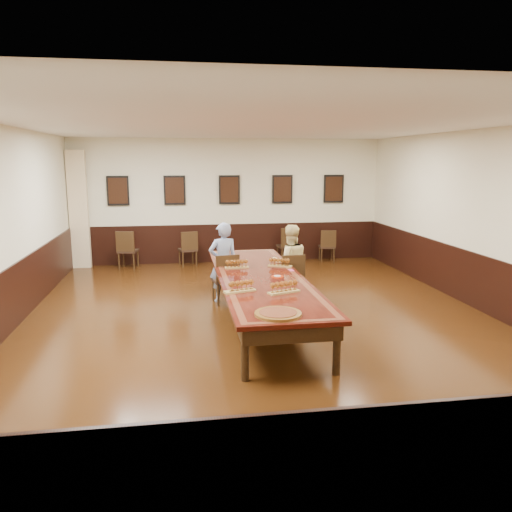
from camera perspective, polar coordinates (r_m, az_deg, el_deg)
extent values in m
cube|color=black|center=(8.52, 0.53, -7.32)|extent=(8.00, 10.00, 0.02)
cube|color=white|center=(8.11, 0.57, 14.83)|extent=(8.00, 10.00, 0.02)
cube|color=#EFEBC8|center=(13.11, -3.08, 6.28)|extent=(8.00, 0.02, 3.20)
cube|color=#EFEBC8|center=(3.43, 14.58, -7.43)|extent=(8.00, 0.02, 3.20)
cube|color=#EFEBC8|center=(9.67, 24.75, 3.64)|extent=(0.02, 10.00, 3.20)
imported|color=#4466AB|center=(9.42, -3.76, -0.73)|extent=(0.61, 0.46, 1.52)
imported|color=#F9E69B|center=(9.52, 3.89, -0.78)|extent=(0.73, 0.57, 1.46)
cube|color=#E64C93|center=(8.77, 4.03, -1.63)|extent=(0.08, 0.15, 0.01)
cube|color=beige|center=(13.09, -19.61, 5.00)|extent=(0.45, 0.18, 2.90)
cube|color=black|center=(13.21, -3.02, 1.51)|extent=(7.98, 0.04, 1.00)
cube|color=black|center=(3.93, 13.57, -22.70)|extent=(7.98, 0.04, 1.00)
cube|color=black|center=(8.68, -26.44, -4.64)|extent=(0.04, 9.98, 1.00)
cube|color=black|center=(9.83, 24.10, -2.73)|extent=(0.04, 9.98, 1.00)
cube|color=black|center=(8.32, 0.53, -2.54)|extent=(1.40, 5.00, 0.06)
cube|color=brown|center=(8.32, 0.54, -2.32)|extent=(1.28, 4.88, 0.00)
cube|color=black|center=(8.32, 0.54, -2.31)|extent=(1.10, 4.70, 0.00)
cube|color=black|center=(8.36, 0.53, -3.54)|extent=(1.25, 4.85, 0.18)
cylinder|color=black|center=(6.16, -1.28, -11.12)|extent=(0.10, 0.10, 0.69)
cylinder|color=black|center=(6.41, 9.22, -10.37)|extent=(0.10, 0.10, 0.69)
cylinder|color=black|center=(10.59, -4.64, -1.73)|extent=(0.10, 0.10, 0.69)
cylinder|color=black|center=(10.73, 1.55, -1.52)|extent=(0.10, 0.10, 0.69)
cube|color=black|center=(13.03, -15.50, 7.20)|extent=(0.54, 0.03, 0.74)
cube|color=black|center=(13.01, -15.51, 7.19)|extent=(0.46, 0.01, 0.64)
cube|color=black|center=(12.95, -9.29, 7.43)|extent=(0.54, 0.03, 0.74)
cube|color=black|center=(12.93, -9.29, 7.43)|extent=(0.46, 0.01, 0.64)
cube|color=black|center=(13.01, -3.06, 7.57)|extent=(0.54, 0.03, 0.74)
cube|color=black|center=(13.00, -3.05, 7.57)|extent=(0.46, 0.01, 0.64)
cube|color=black|center=(13.23, 3.03, 7.63)|extent=(0.54, 0.03, 0.74)
cube|color=black|center=(13.21, 3.05, 7.62)|extent=(0.46, 0.01, 0.64)
cube|color=black|center=(13.59, 8.87, 7.60)|extent=(0.54, 0.03, 0.74)
cube|color=black|center=(13.57, 8.89, 7.60)|extent=(0.46, 0.01, 0.64)
cube|color=#9F8342|center=(8.93, -2.21, -1.33)|extent=(0.43, 0.15, 0.03)
cube|color=#9F8342|center=(9.06, 2.76, -1.15)|extent=(0.45, 0.30, 0.03)
cube|color=#9F8342|center=(7.34, -1.87, -4.03)|extent=(0.49, 0.27, 0.03)
cube|color=#9F8342|center=(7.29, 3.20, -4.13)|extent=(0.50, 0.31, 0.03)
cylinder|color=red|center=(8.25, 2.46, -2.38)|extent=(0.20, 0.20, 0.02)
cylinder|color=silver|center=(8.25, 2.46, -2.29)|extent=(0.11, 0.11, 0.01)
cylinder|color=#5A3612|center=(6.26, 2.54, -6.64)|extent=(0.73, 0.73, 0.04)
cylinder|color=brown|center=(6.25, 2.54, -6.44)|extent=(0.58, 0.58, 0.01)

